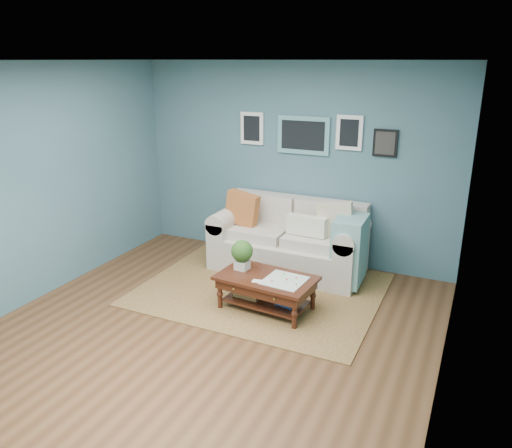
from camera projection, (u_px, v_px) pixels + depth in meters
The scene contains 4 objects.
room_shell at pixel (201, 210), 4.70m from camera, with size 5.00×5.02×2.70m.
area_rug at pixel (261, 289), 6.17m from camera, with size 2.84×2.27×0.01m, color #55381D.
loveseat at pixel (295, 241), 6.60m from camera, with size 2.04×0.92×1.05m.
coffee_table at pixel (262, 281), 5.61m from camera, with size 1.13×0.71×0.76m.
Camera 1 is at (2.38, -3.81, 2.71)m, focal length 35.00 mm.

